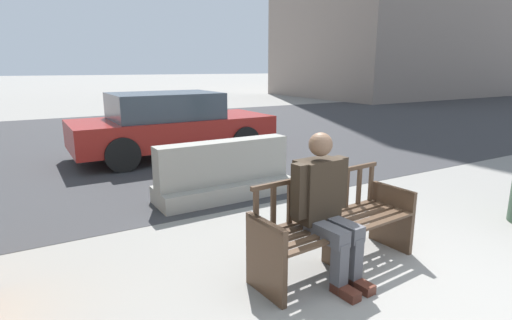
# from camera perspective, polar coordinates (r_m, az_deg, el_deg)

# --- Properties ---
(ground_plane) EXTENTS (200.00, 200.00, 0.00)m
(ground_plane) POSITION_cam_1_polar(r_m,az_deg,el_deg) (3.77, 23.62, -17.69)
(ground_plane) COLOR gray
(street_asphalt) EXTENTS (120.00, 12.00, 0.01)m
(street_asphalt) POSITION_cam_1_polar(r_m,az_deg,el_deg) (11.03, -15.40, 2.96)
(street_asphalt) COLOR #333335
(street_asphalt) RESTS_ON ground
(street_bench) EXTENTS (1.73, 0.66, 0.88)m
(street_bench) POSITION_cam_1_polar(r_m,az_deg,el_deg) (3.87, 11.16, -9.45)
(street_bench) COLOR #473323
(street_bench) RESTS_ON ground
(seated_person) EXTENTS (0.59, 0.75, 1.31)m
(seated_person) POSITION_cam_1_polar(r_m,az_deg,el_deg) (3.59, 9.80, -6.16)
(seated_person) COLOR #2D2319
(seated_person) RESTS_ON ground
(jersey_barrier_centre) EXTENTS (2.01, 0.72, 0.84)m
(jersey_barrier_centre) POSITION_cam_1_polar(r_m,az_deg,el_deg) (5.81, -4.61, -2.11)
(jersey_barrier_centre) COLOR gray
(jersey_barrier_centre) RESTS_ON ground
(car_sedan_mid) EXTENTS (4.13, 1.91, 1.35)m
(car_sedan_mid) POSITION_cam_1_polar(r_m,az_deg,el_deg) (8.66, -12.03, 5.01)
(car_sedan_mid) COLOR maroon
(car_sedan_mid) RESTS_ON ground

